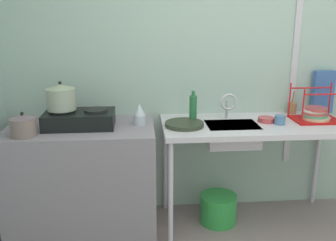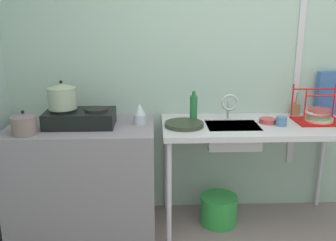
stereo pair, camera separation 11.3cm
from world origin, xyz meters
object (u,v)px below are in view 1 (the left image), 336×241
Objects in this scene: bottle_by_sink at (193,108)px; faucet at (228,103)px; pot_on_left_burner at (61,97)px; bucket_on_floor at (218,209)px; cup_by_rack at (280,120)px; percolator at (140,114)px; dish_rack at (315,114)px; cereal_box at (323,92)px; pot_beside_stove at (23,126)px; sink_basin at (232,135)px; stove at (80,119)px; frying_pan at (184,124)px; small_bowl_on_drainboard at (266,120)px; utensil_jar at (292,108)px.

faucet is at bearing 4.76° from bottle_by_sink.
pot_on_left_burner is 1.52m from bucket_on_floor.
faucet is 0.41m from cup_by_rack.
bottle_by_sink reaches higher than percolator.
dish_rack reaches higher than percolator.
pot_beside_stove is at bearing -174.40° from cereal_box.
sink_basin is 0.65m from bucket_on_floor.
stove is at bearing -179.07° from dish_rack.
faucet is 0.69m from dish_rack.
dish_rack is at bearing -5.36° from faucet.
percolator is at bearing 16.13° from pot_beside_stove.
percolator reaches higher than frying_pan.
cup_by_rack is (0.73, -0.01, 0.02)m from frying_pan.
dish_rack is at bearing -0.15° from percolator.
stove is at bearing 177.95° from cup_by_rack.
pot_on_left_burner is at bearing 40.72° from pot_beside_stove.
small_bowl_on_drainboard is 0.57m from bottle_by_sink.
dish_rack is 0.31m from cereal_box.
percolator is at bearing 174.55° from sink_basin.
faucet is 0.72× the size of bucket_on_floor.
stove is 2.41× the size of pot_on_left_burner.
sink_basin is (0.70, -0.07, -0.16)m from percolator.
sink_basin is at bearing -30.45° from bucket_on_floor.
pot_beside_stove reaches higher than sink_basin.
dish_rack reaches higher than pot_beside_stove.
small_bowl_on_drainboard is 0.67× the size of utensil_jar.
pot_beside_stove is 1.78m from small_bowl_on_drainboard.
pot_on_left_burner is at bearing -179.13° from dish_rack.
percolator is at bearing 179.85° from dish_rack.
bucket_on_floor is (1.41, 0.20, -0.80)m from pot_beside_stove.
utensil_jar is at bearing 12.39° from pot_beside_stove.
percolator is 1.37m from dish_rack.
frying_pan reaches higher than bucket_on_floor.
percolator is 0.75× the size of faucet.
dish_rack is at bearing 1.54° from bucket_on_floor.
pot_on_left_burner is 0.86× the size of bottle_by_sink.
frying_pan is at bearing 7.54° from pot_beside_stove.
faucet is 2.67× the size of cup_by_rack.
bottle_by_sink is (-0.96, 0.04, 0.06)m from dish_rack.
pot_beside_stove is at bearing -163.87° from percolator.
sink_basin is 1.09× the size of dish_rack.
cup_by_rack is 0.66m from bottle_by_sink.
small_bowl_on_drainboard is at bearing -178.22° from dish_rack.
cereal_box is at bearing 11.59° from faucet.
pot_beside_stove is 2.37m from cereal_box.
bottle_by_sink is (0.97, 0.07, -0.12)m from pot_on_left_burner.
pot_on_left_burner reaches higher than stove.
dish_rack is (0.67, 0.06, 0.13)m from sink_basin.
small_bowl_on_drainboard is (1.42, 0.02, -0.04)m from stove.
stove is at bearing -0.00° from pot_on_left_burner.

